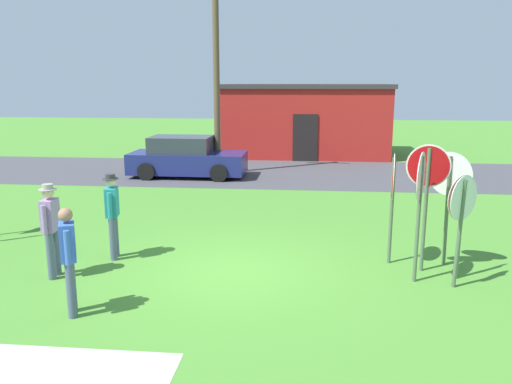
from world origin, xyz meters
TOP-DOWN VIEW (x-y plane):
  - ground_plane at (0.00, 0.00)m, footprint 80.00×80.00m
  - street_asphalt at (0.00, 10.74)m, footprint 60.00×6.40m
  - building_background at (1.25, 16.21)m, footprint 7.84×4.79m
  - utility_pole at (-2.10, 10.42)m, footprint 1.80×0.24m
  - parked_car_on_street at (-3.15, 9.66)m, footprint 4.31×2.04m
  - stop_sign_leaning_left at (4.05, 0.80)m, footprint 0.74×0.51m
  - stop_sign_rear_right at (4.11, 0.10)m, footprint 0.65×0.53m
  - stop_sign_low_front at (3.56, 0.42)m, footprint 0.78×0.16m
  - stop_sign_center_cluster at (3.32, -0.12)m, footprint 0.32×0.83m
  - stop_sign_rear_left at (3.01, 0.81)m, footprint 0.16×0.89m
  - stop_sign_tallest at (3.97, -0.34)m, footprint 0.55×0.58m
  - person_with_sunhat at (-3.20, -0.57)m, footprint 0.32×0.57m
  - person_in_blue at (-2.48, 0.53)m, footprint 0.32×0.56m
  - person_near_signs at (-2.18, -2.02)m, footprint 0.35×0.53m

SIDE VIEW (x-z plane):
  - ground_plane at x=0.00m, z-range 0.00..0.00m
  - street_asphalt at x=0.00m, z-range 0.00..0.01m
  - parked_car_on_street at x=-3.15m, z-range -0.07..1.44m
  - person_near_signs at x=-2.18m, z-range 0.11..1.80m
  - person_with_sunhat at x=-3.20m, z-range 0.12..1.85m
  - person_in_blue at x=-2.48m, z-range 0.12..1.85m
  - stop_sign_rear_right at x=4.11m, z-range 0.34..2.26m
  - stop_sign_tallest at x=3.97m, z-range 0.36..2.34m
  - stop_sign_rear_left at x=3.01m, z-range 0.41..2.59m
  - stop_sign_leaning_left at x=4.05m, z-range 0.42..2.65m
  - stop_sign_center_cluster at x=3.32m, z-range 0.45..2.79m
  - stop_sign_low_front at x=3.56m, z-range 0.45..2.86m
  - building_background at x=1.25m, z-range 0.01..3.40m
  - utility_pole at x=-2.10m, z-range 0.18..8.68m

